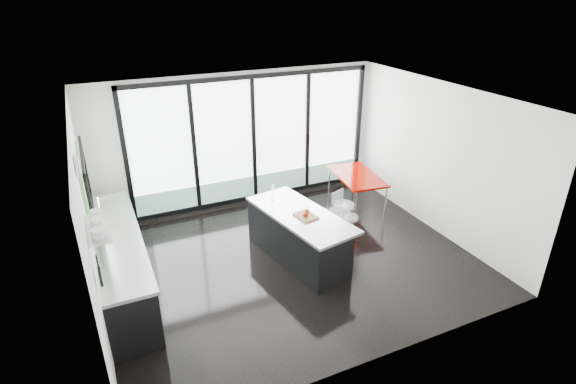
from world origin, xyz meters
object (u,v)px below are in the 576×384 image
island (297,236)px  red_table (356,192)px  bar_stool_near (348,231)px  bar_stool_far (343,221)px

island → red_table: bearing=32.1°
bar_stool_near → island: bearing=166.4°
bar_stool_near → bar_stool_far: bearing=62.9°
bar_stool_far → red_table: 1.31m
red_table → island: bearing=-147.9°
island → bar_stool_near: size_ratio=3.61×
island → red_table: 2.33m
island → bar_stool_far: size_ratio=3.16×
bar_stool_near → red_table: size_ratio=0.44×
bar_stool_near → red_table: bearing=40.2°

